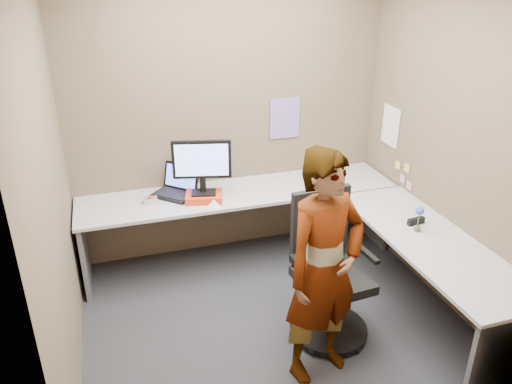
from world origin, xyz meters
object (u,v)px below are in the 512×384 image
object	(u,v)px
monitor	(202,163)
office_chair	(328,280)
desk	(306,227)
person	(324,269)

from	to	relation	value
monitor	office_chair	distance (m)	1.48
desk	monitor	distance (m)	1.07
desk	monitor	bearing A→B (deg)	146.62
person	desk	bearing A→B (deg)	57.60
desk	person	xyz separation A→B (m)	(-0.30, -0.99, 0.25)
monitor	office_chair	size ratio (longest dim) A/B	0.45
office_chair	person	world-z (taller)	person
monitor	person	size ratio (longest dim) A/B	0.30
desk	person	bearing A→B (deg)	-106.64
monitor	person	bearing A→B (deg)	-58.23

